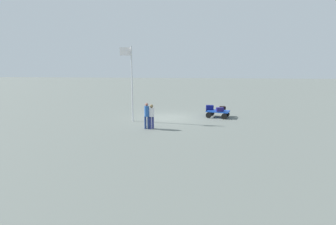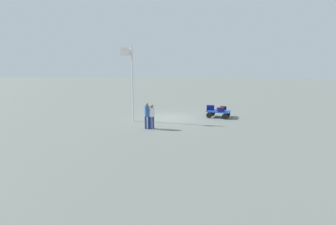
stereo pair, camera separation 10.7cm
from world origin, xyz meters
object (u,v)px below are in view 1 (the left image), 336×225
(luggage_cart, at_px, (218,112))
(suitcase_grey, at_px, (223,108))
(worker_trailing, at_px, (147,114))
(suitcase_olive, at_px, (210,108))
(suitcase_dark, at_px, (220,109))
(flagpole, at_px, (131,78))
(worker_lead, at_px, (152,114))

(luggage_cart, height_order, suitcase_grey, suitcase_grey)
(suitcase_grey, xyz_separation_m, worker_trailing, (5.42, 4.88, 0.29))
(suitcase_olive, distance_m, suitcase_dark, 0.96)
(luggage_cart, height_order, worker_trailing, worker_trailing)
(flagpole, bearing_deg, worker_lead, 130.71)
(suitcase_olive, height_order, suitcase_dark, suitcase_olive)
(suitcase_grey, distance_m, suitcase_dark, 0.95)
(worker_trailing, relative_size, flagpole, 0.31)
(suitcase_grey, distance_m, flagpole, 7.88)
(luggage_cart, relative_size, suitcase_grey, 4.17)
(luggage_cart, relative_size, suitcase_dark, 3.33)
(suitcase_grey, distance_m, worker_lead, 7.03)
(worker_lead, bearing_deg, suitcase_dark, -140.76)
(suitcase_grey, bearing_deg, worker_lead, 43.35)
(worker_trailing, bearing_deg, worker_lead, -170.30)
(suitcase_dark, relative_size, worker_trailing, 0.35)
(luggage_cart, height_order, worker_lead, worker_lead)
(luggage_cart, xyz_separation_m, suitcase_olive, (0.62, -0.25, 0.34))
(worker_lead, bearing_deg, suitcase_olive, -131.89)
(flagpole, bearing_deg, suitcase_dark, -165.24)
(luggage_cart, height_order, suitcase_dark, suitcase_dark)
(suitcase_grey, xyz_separation_m, suitcase_olive, (1.07, 0.31, 0.06))
(suitcase_grey, xyz_separation_m, flagpole, (6.97, 2.65, 2.53))
(suitcase_grey, bearing_deg, luggage_cart, 51.72)
(worker_trailing, xyz_separation_m, flagpole, (1.55, -2.22, 2.24))
(suitcase_dark, distance_m, worker_lead, 6.21)
(suitcase_dark, bearing_deg, flagpole, 14.76)
(suitcase_olive, bearing_deg, luggage_cart, 157.52)
(luggage_cart, relative_size, suitcase_olive, 3.26)
(luggage_cart, distance_m, suitcase_olive, 0.75)
(suitcase_grey, bearing_deg, worker_trailing, 41.97)
(suitcase_olive, relative_size, flagpole, 0.11)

